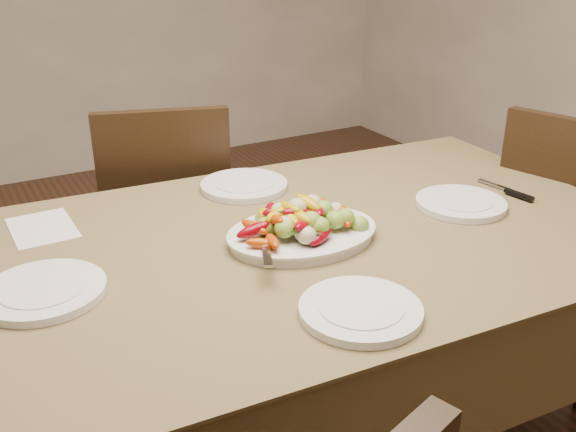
# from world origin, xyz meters

# --- Properties ---
(dining_table) EXTENTS (1.91, 1.16, 0.76)m
(dining_table) POSITION_xyz_m (0.18, 0.09, 0.38)
(dining_table) COLOR brown
(dining_table) RESTS_ON ground
(chair_far) EXTENTS (0.53, 0.53, 0.95)m
(chair_far) POSITION_xyz_m (0.14, 0.91, 0.47)
(chair_far) COLOR black
(chair_far) RESTS_ON ground
(chair_right) EXTENTS (0.52, 0.52, 0.95)m
(chair_right) POSITION_xyz_m (1.29, 0.07, 0.47)
(chair_right) COLOR black
(chair_right) RESTS_ON ground
(serving_platter) EXTENTS (0.38, 0.29, 0.02)m
(serving_platter) POSITION_xyz_m (0.20, 0.07, 0.77)
(serving_platter) COLOR white
(serving_platter) RESTS_ON dining_table
(roasted_vegetables) EXTENTS (0.31, 0.22, 0.09)m
(roasted_vegetables) POSITION_xyz_m (0.20, 0.07, 0.83)
(roasted_vegetables) COLOR #75020B
(roasted_vegetables) RESTS_ON serving_platter
(serving_spoon) EXTENTS (0.28, 0.17, 0.03)m
(serving_spoon) POSITION_xyz_m (0.14, 0.03, 0.81)
(serving_spoon) COLOR #9EA0A8
(serving_spoon) RESTS_ON serving_platter
(plate_left) EXTENTS (0.26, 0.26, 0.02)m
(plate_left) POSITION_xyz_m (-0.39, 0.11, 0.77)
(plate_left) COLOR white
(plate_left) RESTS_ON dining_table
(plate_right) EXTENTS (0.24, 0.24, 0.02)m
(plate_right) POSITION_xyz_m (0.69, 0.03, 0.77)
(plate_right) COLOR white
(plate_right) RESTS_ON dining_table
(plate_far) EXTENTS (0.25, 0.25, 0.02)m
(plate_far) POSITION_xyz_m (0.23, 0.45, 0.77)
(plate_far) COLOR white
(plate_far) RESTS_ON dining_table
(plate_near) EXTENTS (0.24, 0.24, 0.02)m
(plate_near) POSITION_xyz_m (0.13, -0.28, 0.77)
(plate_near) COLOR white
(plate_near) RESTS_ON dining_table
(menu_card) EXTENTS (0.15, 0.21, 0.00)m
(menu_card) POSITION_xyz_m (-0.34, 0.45, 0.76)
(menu_card) COLOR silver
(menu_card) RESTS_ON dining_table
(table_knife) EXTENTS (0.04, 0.20, 0.01)m
(table_knife) POSITION_xyz_m (0.88, 0.04, 0.76)
(table_knife) COLOR #9EA0A8
(table_knife) RESTS_ON dining_table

